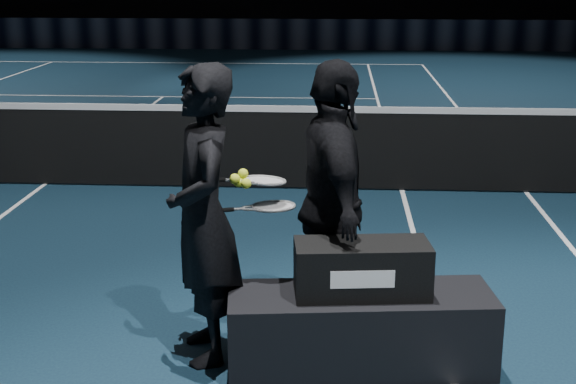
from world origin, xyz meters
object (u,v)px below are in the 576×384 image
player_bench (360,330)px  racket_upper (264,180)px  tennis_balls (243,180)px  player_b (333,206)px  racket_bag (362,269)px  racket_lower (273,206)px  player_a (203,216)px

player_bench → racket_upper: bearing=150.8°
player_bench → tennis_balls: bearing=159.9°
tennis_balls → racket_upper: bearing=32.1°
player_b → tennis_balls: 0.63m
racket_bag → tennis_balls: (-0.75, 0.18, 0.50)m
player_bench → racket_lower: (-0.56, 0.24, 0.73)m
player_b → racket_lower: bearing=96.3°
player_a → tennis_balls: (0.24, 0.09, 0.21)m
player_a → player_b: bearing=90.7°
racket_upper → racket_bag: bearing=-45.3°
racket_bag → player_a: 1.04m
racket_bag → tennis_balls: 0.92m
racket_lower → racket_upper: 0.18m
racket_upper → tennis_balls: 0.15m
racket_upper → tennis_balls: size_ratio=5.67×
racket_bag → racket_lower: size_ratio=1.21×
racket_bag → player_b: bearing=110.2°
racket_upper → player_bench: bearing=-45.3°
racket_bag → tennis_balls: tennis_balls is taller
player_b → tennis_balls: (-0.57, -0.18, 0.21)m
player_a → player_bench: bearing=66.6°
player_b → tennis_balls: size_ratio=15.77×
player_b → racket_upper: 0.49m
racket_bag → racket_upper: bearing=150.8°
player_a → racket_lower: size_ratio=2.78×
player_b → racket_lower: (-0.38, -0.13, 0.03)m
player_b → racket_upper: size_ratio=2.78×
racket_bag → racket_lower: (-0.56, 0.24, 0.32)m
player_a → racket_bag: bearing=66.6°
player_b → racket_upper: (-0.44, -0.10, 0.19)m
player_bench → racket_lower: size_ratio=2.42×
player_b → racket_lower: 0.40m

